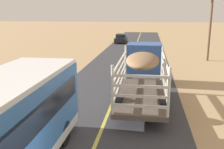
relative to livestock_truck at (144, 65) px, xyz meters
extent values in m
cube|color=#3359A5|center=(0.00, 2.16, 0.03)|extent=(2.50, 2.20, 2.20)
cube|color=#192333|center=(0.00, 2.16, 0.48)|extent=(2.53, 1.54, 0.70)
cube|color=brown|center=(0.00, -3.24, -1.07)|extent=(2.50, 6.40, 0.24)
cylinder|color=silver|center=(-1.19, -0.10, 0.15)|extent=(0.12, 0.12, 2.20)
cylinder|color=silver|center=(1.19, -0.10, 0.15)|extent=(0.12, 0.12, 2.20)
cylinder|color=silver|center=(-1.19, -6.38, 0.15)|extent=(0.12, 0.12, 2.20)
cylinder|color=silver|center=(1.19, -6.38, 0.15)|extent=(0.12, 0.12, 2.20)
cube|color=silver|center=(-1.21, -3.24, -0.51)|extent=(0.08, 6.30, 0.12)
cube|color=silver|center=(1.21, -3.24, -0.51)|extent=(0.08, 6.30, 0.12)
cube|color=silver|center=(0.00, -6.40, -0.51)|extent=(2.40, 0.08, 0.12)
cube|color=silver|center=(-1.21, -3.24, -0.07)|extent=(0.08, 6.30, 0.12)
cube|color=silver|center=(1.21, -3.24, -0.07)|extent=(0.08, 6.30, 0.12)
cube|color=silver|center=(0.00, -6.40, -0.07)|extent=(2.40, 0.08, 0.12)
cube|color=silver|center=(-1.21, -3.24, 0.37)|extent=(0.08, 6.30, 0.12)
cube|color=silver|center=(1.21, -3.24, 0.37)|extent=(0.08, 6.30, 0.12)
cube|color=silver|center=(0.00, -6.40, 0.37)|extent=(2.40, 0.08, 0.12)
cube|color=silver|center=(-1.21, -3.24, 0.81)|extent=(0.08, 6.30, 0.12)
cube|color=silver|center=(1.21, -3.24, 0.81)|extent=(0.08, 6.30, 0.12)
cube|color=silver|center=(0.00, -6.40, 0.81)|extent=(2.40, 0.08, 0.12)
ellipsoid|color=#8C6B4C|center=(0.00, -3.24, 0.90)|extent=(1.75, 3.84, 0.70)
cylinder|color=black|center=(-1.09, 2.16, -1.22)|extent=(0.32, 1.10, 1.10)
cylinder|color=black|center=(1.09, 2.16, -1.22)|extent=(0.32, 1.10, 1.10)
cylinder|color=black|center=(-1.09, -4.52, -1.22)|extent=(0.32, 1.10, 1.10)
cylinder|color=black|center=(1.09, -4.52, -1.22)|extent=(0.32, 1.10, 1.10)
cylinder|color=black|center=(-5.17, -7.83, -1.27)|extent=(0.30, 1.00, 1.00)
cylinder|color=black|center=(-2.97, -7.83, -1.27)|extent=(0.30, 1.00, 1.00)
cube|color=black|center=(-4.35, 26.59, -1.26)|extent=(1.80, 4.40, 0.70)
cube|color=#192333|center=(-4.35, 26.69, -0.61)|extent=(1.53, 2.20, 0.60)
cylinder|color=black|center=(-5.14, 27.91, -1.44)|extent=(0.22, 0.66, 0.66)
cylinder|color=black|center=(-3.56, 27.91, -1.44)|extent=(0.22, 0.66, 0.66)
cylinder|color=black|center=(-5.14, 25.27, -1.44)|extent=(0.22, 0.66, 0.66)
cylinder|color=black|center=(-3.56, 25.27, -1.44)|extent=(0.22, 0.66, 0.66)
cylinder|color=brown|center=(6.61, 11.93, 1.75)|extent=(0.24, 0.24, 7.08)
camera|label=1|loc=(0.30, -16.98, 3.47)|focal=41.85mm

